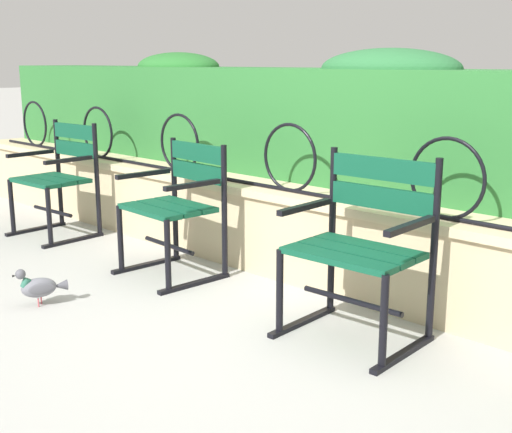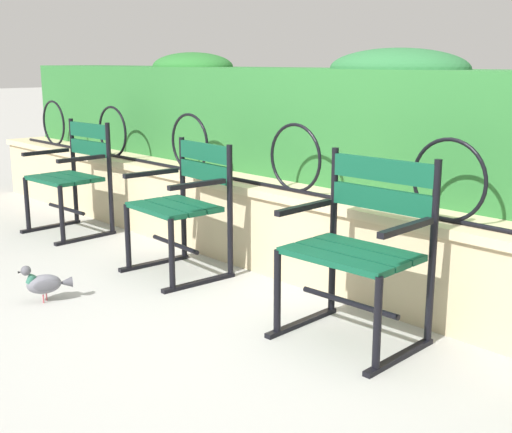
% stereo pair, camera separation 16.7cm
% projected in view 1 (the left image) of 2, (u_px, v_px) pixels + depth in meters
% --- Properties ---
extents(ground_plane, '(60.00, 60.00, 0.00)m').
position_uv_depth(ground_plane, '(244.00, 322.00, 3.52)').
color(ground_plane, '#ADADA8').
extents(stone_wall, '(8.53, 0.41, 0.55)m').
position_uv_depth(stone_wall, '(338.00, 242.00, 4.00)').
color(stone_wall, '#C6B289').
rests_on(stone_wall, ground).
extents(iron_arch_fence, '(7.97, 0.02, 0.42)m').
position_uv_depth(iron_arch_fence, '(296.00, 164.00, 4.03)').
color(iron_arch_fence, black).
rests_on(iron_arch_fence, stone_wall).
extents(hedge_row, '(8.36, 0.64, 0.86)m').
position_uv_depth(hedge_row, '(391.00, 124.00, 4.19)').
color(hedge_row, '#2D7033').
rests_on(hedge_row, stone_wall).
extents(park_chair_leftmost, '(0.59, 0.55, 0.87)m').
position_uv_depth(park_chair_leftmost, '(59.00, 176.00, 5.19)').
color(park_chair_leftmost, '#0F4C33').
rests_on(park_chair_leftmost, ground).
extents(park_chair_centre_left, '(0.59, 0.55, 0.84)m').
position_uv_depth(park_chair_centre_left, '(178.00, 204.00, 4.22)').
color(park_chair_centre_left, '#0F4C33').
rests_on(park_chair_centre_left, ground).
extents(park_chair_centre_right, '(0.65, 0.55, 0.90)m').
position_uv_depth(park_chair_centre_right, '(362.00, 243.00, 3.25)').
color(park_chair_centre_right, '#0F4C33').
rests_on(park_chair_centre_right, ground).
extents(pigeon_near_chairs, '(0.16, 0.28, 0.22)m').
position_uv_depth(pigeon_near_chairs, '(40.00, 286.00, 3.73)').
color(pigeon_near_chairs, slate).
rests_on(pigeon_near_chairs, ground).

